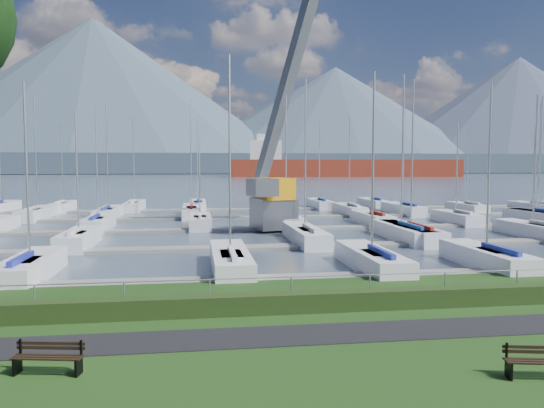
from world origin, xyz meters
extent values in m
cube|color=black|center=(0.00, -3.00, 0.01)|extent=(160.00, 2.00, 0.04)
cube|color=#425161|center=(0.00, 260.00, -0.40)|extent=(800.00, 540.00, 0.20)
cube|color=#233513|center=(0.00, -0.40, 0.35)|extent=(80.00, 0.70, 0.70)
cylinder|color=#95979D|center=(0.00, 0.00, 1.20)|extent=(80.00, 0.04, 0.04)
cube|color=#3D4B59|center=(0.00, 330.00, 6.00)|extent=(900.00, 80.00, 12.00)
cone|color=#425261|center=(-80.00, 400.00, 57.50)|extent=(340.00, 340.00, 115.00)
cone|color=#435263|center=(110.00, 410.00, 42.50)|extent=(300.00, 300.00, 85.00)
cone|color=#3F475C|center=(280.00, 420.00, 50.00)|extent=(320.00, 320.00, 100.00)
cube|color=slate|center=(0.00, 6.00, -0.22)|extent=(90.00, 1.60, 0.25)
cube|color=slate|center=(0.00, 16.00, -0.22)|extent=(90.00, 1.60, 0.25)
cube|color=slate|center=(0.00, 26.00, -0.22)|extent=(90.00, 1.60, 0.25)
cube|color=gray|center=(0.00, 36.00, -0.22)|extent=(90.00, 1.60, 0.25)
cube|color=gray|center=(0.00, 46.00, -0.22)|extent=(90.00, 1.60, 0.25)
cube|color=black|center=(-9.02, -4.97, 0.23)|extent=(0.13, 0.40, 0.45)
cube|color=black|center=(-8.98, -4.79, 0.65)|extent=(0.06, 0.06, 0.40)
cube|color=black|center=(-7.45, -5.28, 0.23)|extent=(0.13, 0.40, 0.45)
cube|color=black|center=(-7.41, -5.10, 0.65)|extent=(0.06, 0.06, 0.40)
cube|color=black|center=(-8.26, -5.27, 0.45)|extent=(1.79, 0.44, 0.04)
cube|color=black|center=(-8.23, -5.12, 0.45)|extent=(1.79, 0.44, 0.04)
cube|color=black|center=(-8.20, -4.98, 0.45)|extent=(1.79, 0.44, 0.04)
cube|color=black|center=(-8.19, -4.93, 0.62)|extent=(1.77, 0.38, 0.08)
cube|color=black|center=(-8.19, -4.93, 0.74)|extent=(1.77, 0.38, 0.08)
cube|color=black|center=(3.24, -7.02, 0.23)|extent=(0.14, 0.40, 0.45)
cube|color=black|center=(3.28, -6.85, 0.65)|extent=(0.06, 0.06, 0.40)
cube|color=black|center=(4.03, -7.19, 0.45)|extent=(1.78, 0.46, 0.04)
cube|color=black|center=(4.06, -7.04, 0.45)|extent=(1.78, 0.46, 0.04)
cube|color=black|center=(4.07, -6.99, 0.62)|extent=(1.77, 0.41, 0.08)
cube|color=black|center=(4.07, -6.99, 0.74)|extent=(1.77, 0.41, 0.08)
cube|color=#54575C|center=(2.04, 25.28, 1.20)|extent=(3.90, 3.90, 2.60)
cube|color=orange|center=(2.04, 25.28, 3.30)|extent=(3.37, 3.95, 1.80)
cube|color=slate|center=(3.84, 29.78, 12.30)|extent=(5.58, 10.61, 19.89)
cube|color=#585B60|center=(0.84, 23.28, 3.50)|extent=(2.49, 2.63, 1.40)
cube|color=maroon|center=(63.14, 217.08, 2.50)|extent=(104.94, 29.07, 10.00)
cube|color=silver|center=(27.09, 220.99, 10.00)|extent=(15.43, 15.43, 12.00)
cube|color=silver|center=(27.09, 220.99, 17.00)|extent=(8.82, 8.82, 4.00)
camera|label=1|loc=(-4.45, -18.93, 5.34)|focal=35.00mm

